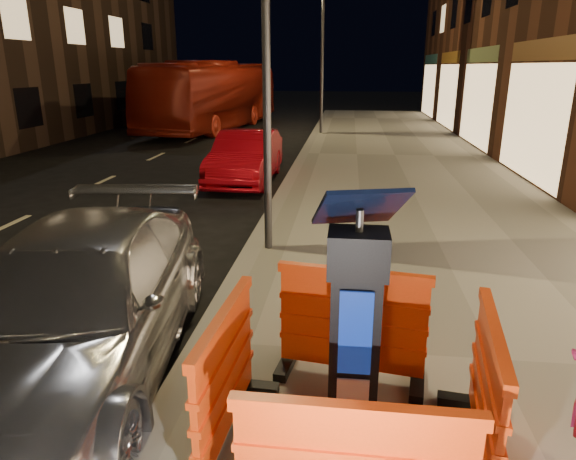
# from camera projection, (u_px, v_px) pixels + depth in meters

# --- Properties ---
(ground_plane) EXTENTS (120.00, 120.00, 0.00)m
(ground_plane) POSITION_uv_depth(u_px,v_px,m) (203.00, 354.00, 5.47)
(ground_plane) COLOR black
(ground_plane) RESTS_ON ground
(sidewalk) EXTENTS (6.00, 60.00, 0.15)m
(sidewalk) POSITION_uv_depth(u_px,v_px,m) (495.00, 366.00, 5.12)
(sidewalk) COLOR gray
(sidewalk) RESTS_ON ground
(kerb) EXTENTS (0.30, 60.00, 0.15)m
(kerb) POSITION_uv_depth(u_px,v_px,m) (202.00, 347.00, 5.45)
(kerb) COLOR slate
(kerb) RESTS_ON ground
(parking_kiosk) EXTENTS (0.67, 0.67, 1.94)m
(parking_kiosk) POSITION_uv_depth(u_px,v_px,m) (355.00, 334.00, 3.63)
(parking_kiosk) COLOR black
(parking_kiosk) RESTS_ON sidewalk
(barrier_back) EXTENTS (1.46, 0.77, 1.08)m
(barrier_back) POSITION_uv_depth(u_px,v_px,m) (352.00, 324.00, 4.66)
(barrier_back) COLOR #F6400E
(barrier_back) RESTS_ON sidewalk
(barrier_kerbside) EXTENTS (0.66, 1.42, 1.08)m
(barrier_kerbside) POSITION_uv_depth(u_px,v_px,m) (225.00, 377.00, 3.86)
(barrier_kerbside) COLOR #F6400E
(barrier_kerbside) RESTS_ON sidewalk
(barrier_bldgside) EXTENTS (0.75, 1.45, 1.08)m
(barrier_bldgside) POSITION_uv_depth(u_px,v_px,m) (486.00, 395.00, 3.65)
(barrier_bldgside) COLOR #F6400E
(barrier_bldgside) RESTS_ON sidewalk
(car_silver) EXTENTS (2.59, 5.11, 1.42)m
(car_silver) POSITION_uv_depth(u_px,v_px,m) (85.00, 368.00, 5.21)
(car_silver) COLOR #B9B9BE
(car_silver) RESTS_ON ground
(car_red) EXTENTS (1.41, 4.03, 1.33)m
(car_red) POSITION_uv_depth(u_px,v_px,m) (246.00, 182.00, 13.58)
(car_red) COLOR #A50814
(car_red) RESTS_ON ground
(bus_doubledecker) EXTENTS (4.21, 11.61, 3.16)m
(bus_doubledecker) POSITION_uv_depth(u_px,v_px,m) (215.00, 129.00, 24.95)
(bus_doubledecker) COLOR maroon
(bus_doubledecker) RESTS_ON ground
(street_lamp_mid) EXTENTS (0.12, 0.12, 6.00)m
(street_lamp_mid) POSITION_uv_depth(u_px,v_px,m) (266.00, 50.00, 7.32)
(street_lamp_mid) COLOR #3F3F44
(street_lamp_mid) RESTS_ON sidewalk
(street_lamp_far) EXTENTS (0.12, 0.12, 6.00)m
(street_lamp_far) POSITION_uv_depth(u_px,v_px,m) (322.00, 60.00, 21.51)
(street_lamp_far) COLOR #3F3F44
(street_lamp_far) RESTS_ON sidewalk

